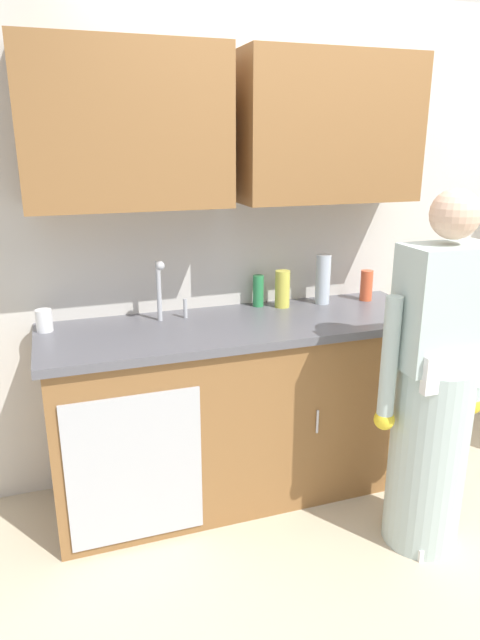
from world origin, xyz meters
name	(u,v)px	position (x,y,z in m)	size (l,w,h in m)	color
ground_plane	(402,546)	(0.00, 0.00, 0.00)	(9.00, 9.00, 0.00)	beige
kitchen_wall_with_uppers	(296,203)	(-0.14, 0.99, 1.48)	(4.80, 0.44, 2.70)	beige
counter_cabinet	(241,411)	(-0.55, 0.70, 0.45)	(1.90, 0.62, 0.90)	brown
countertop	(241,325)	(-0.55, 0.70, 0.92)	(1.96, 0.66, 0.04)	#595960
sink	(174,331)	(-0.89, 0.71, 0.93)	(0.50, 0.36, 0.35)	#B7BABF
person_at_sink	(433,405)	(0.11, 0.03, 0.69)	(0.55, 0.34, 1.62)	white
bottle_water_tall	(282,289)	(-0.26, 0.88, 1.04)	(0.08, 0.08, 0.20)	#D8D14C
bottle_soap	(258,291)	(-0.38, 0.93, 1.02)	(0.06, 0.06, 0.17)	#2D8C4C
bottle_cleaner_spray	(323,279)	(-0.02, 0.87, 1.07)	(0.08, 0.08, 0.27)	silver
bottle_dish_liquid	(366,285)	(0.24, 0.85, 1.02)	(0.07, 0.07, 0.17)	#E05933
cup_by_sink	(44,320)	(-1.47, 0.86, 0.99)	(0.08, 0.08, 0.11)	white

